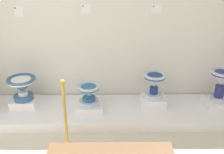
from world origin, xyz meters
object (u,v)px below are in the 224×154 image
at_px(plinth_block_central_ornate, 217,103).
at_px(antique_toilet_central_ornate, 221,80).
at_px(plinth_block_broad_patterned, 89,107).
at_px(info_placard_first, 19,11).
at_px(stanchion_post_near_left, 66,128).
at_px(plinth_block_tall_cobalt, 153,101).
at_px(info_placard_third, 156,9).
at_px(antique_toilet_broad_patterned, 89,93).
at_px(info_placard_second, 86,9).
at_px(antique_toilet_tall_cobalt, 154,82).
at_px(antique_toilet_leftmost, 22,86).
at_px(plinth_block_leftmost, 25,103).

bearing_deg(plinth_block_central_ornate, antique_toilet_central_ornate, 180.00).
relative_size(plinth_block_broad_patterned, info_placard_first, 2.58).
bearing_deg(stanchion_post_near_left, antique_toilet_central_ornate, 20.93).
bearing_deg(plinth_block_tall_cobalt, info_placard_third, 86.53).
distance_m(antique_toilet_broad_patterned, info_placard_third, 1.53).
bearing_deg(info_placard_third, info_placard_second, -180.00).
bearing_deg(antique_toilet_broad_patterned, antique_toilet_tall_cobalt, 7.92).
relative_size(info_placard_first, info_placard_third, 1.09).
height_order(plinth_block_central_ornate, stanchion_post_near_left, stanchion_post_near_left).
bearing_deg(antique_toilet_tall_cobalt, plinth_block_tall_cobalt, 90.00).
relative_size(plinth_block_tall_cobalt, antique_toilet_tall_cobalt, 0.95).
bearing_deg(antique_toilet_central_ornate, antique_toilet_leftmost, 179.95).
bearing_deg(plinth_block_broad_patterned, stanchion_post_near_left, -107.62).
bearing_deg(info_placard_second, plinth_block_tall_cobalt, -20.31).
relative_size(antique_toilet_tall_cobalt, info_placard_third, 2.73).
distance_m(antique_toilet_broad_patterned, antique_toilet_tall_cobalt, 0.96).
xyz_separation_m(plinth_block_central_ornate, info_placard_second, (-1.94, 0.38, 1.32)).
bearing_deg(antique_toilet_leftmost, plinth_block_central_ornate, -0.05).
relative_size(antique_toilet_leftmost, antique_toilet_broad_patterned, 1.25).
relative_size(plinth_block_broad_patterned, antique_toilet_broad_patterned, 1.20).
height_order(antique_toilet_broad_patterned, plinth_block_tall_cobalt, antique_toilet_broad_patterned).
height_order(antique_toilet_central_ornate, info_placard_first, info_placard_first).
relative_size(plinth_block_leftmost, antique_toilet_leftmost, 0.91).
relative_size(antique_toilet_broad_patterned, info_placard_first, 2.16).
bearing_deg(stanchion_post_near_left, plinth_block_tall_cobalt, 35.52).
bearing_deg(plinth_block_broad_patterned, antique_toilet_broad_patterned, 53.13).
distance_m(plinth_block_leftmost, info_placard_first, 1.33).
bearing_deg(info_placard_second, antique_toilet_leftmost, -157.93).
bearing_deg(antique_toilet_broad_patterned, info_placard_first, 153.62).
height_order(plinth_block_leftmost, plinth_block_central_ornate, plinth_block_leftmost).
bearing_deg(plinth_block_broad_patterned, plinth_block_leftmost, 173.20).
bearing_deg(antique_toilet_tall_cobalt, info_placard_third, 86.53).
bearing_deg(info_placard_second, info_placard_third, 0.00).
relative_size(plinth_block_broad_patterned, antique_toilet_central_ornate, 0.82).
relative_size(antique_toilet_central_ornate, info_placard_third, 3.44).
bearing_deg(plinth_block_tall_cobalt, antique_toilet_leftmost, -179.53).
relative_size(antique_toilet_tall_cobalt, info_placard_second, 2.84).
distance_m(plinth_block_tall_cobalt, plinth_block_central_ornate, 0.96).
relative_size(info_placard_first, stanchion_post_near_left, 0.16).
bearing_deg(info_placard_first, plinth_block_tall_cobalt, -10.59).
height_order(plinth_block_tall_cobalt, stanchion_post_near_left, stanchion_post_near_left).
bearing_deg(antique_toilet_tall_cobalt, plinth_block_central_ornate, -1.07).
xyz_separation_m(plinth_block_leftmost, info_placard_second, (0.93, 0.38, 1.30)).
xyz_separation_m(antique_toilet_central_ornate, info_placard_second, (-1.94, 0.38, 0.95)).
height_order(info_placard_second, info_placard_third, info_placard_second).
distance_m(plinth_block_broad_patterned, antique_toilet_tall_cobalt, 1.01).
height_order(antique_toilet_leftmost, plinth_block_central_ornate, antique_toilet_leftmost).
bearing_deg(antique_toilet_tall_cobalt, stanchion_post_near_left, -144.48).
xyz_separation_m(antique_toilet_tall_cobalt, stanchion_post_near_left, (-1.16, -0.83, -0.21)).
relative_size(plinth_block_broad_patterned, info_placard_second, 2.92).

